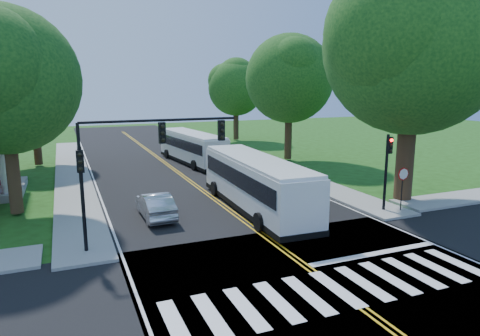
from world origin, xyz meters
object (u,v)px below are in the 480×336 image
signal_nw (136,152)px  hatchback (155,205)px  signal_ne (387,162)px  suv (298,186)px  bus_lead (256,182)px  dark_sedan (259,172)px  bus_follow (192,147)px

signal_nw → hatchback: 5.67m
signal_ne → suv: (-2.81, 5.17, -2.28)m
bus_lead → dark_sedan: 8.14m
signal_nw → bus_lead: bearing=24.8°
signal_ne → bus_follow: 20.56m
bus_lead → signal_ne: bearing=155.2°
signal_ne → signal_nw: bearing=-180.0°
bus_follow → dark_sedan: (2.73, -9.06, -0.88)m
bus_follow → hatchback: bearing=60.7°
hatchback → suv: (9.71, 1.12, -0.04)m
hatchback → suv: size_ratio=0.89×
signal_ne → bus_follow: signal_ne is taller
hatchback → suv: bearing=-174.0°
bus_lead → dark_sedan: (3.61, 7.23, -0.99)m
signal_nw → dark_sedan: (10.96, 10.62, -3.72)m
suv → hatchback: bearing=25.8°
signal_nw → signal_ne: 14.13m
suv → dark_sedan: suv is taller
signal_ne → hatchback: size_ratio=1.02×
signal_nw → bus_lead: size_ratio=0.59×
suv → signal_ne: bearing=137.7°
bus_lead → hatchback: bearing=-4.5°
suv → signal_nw: bearing=43.9°
signal_nw → dark_sedan: bearing=44.1°
bus_lead → hatchback: size_ratio=2.81×
bus_lead → dark_sedan: bus_lead is taller
signal_ne → dark_sedan: bearing=106.3°
signal_nw → signal_ne: bearing=0.0°
signal_nw → suv: 12.92m
dark_sedan → signal_ne: bearing=85.2°
suv → dark_sedan: (-0.29, 5.44, -0.02)m
hatchback → dark_sedan: hatchback is taller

